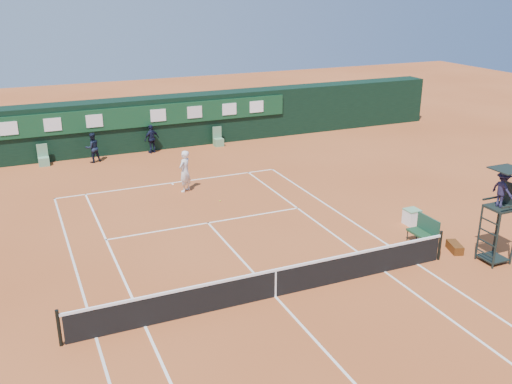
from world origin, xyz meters
TOP-DOWN VIEW (x-y plane):
  - ground at (0.00, 0.00)m, footprint 90.00×90.00m
  - court_lines at (0.00, 0.00)m, footprint 11.05×23.85m
  - tennis_net at (0.00, 0.00)m, footprint 12.90×0.10m
  - back_wall at (0.00, 18.74)m, footprint 40.00×1.65m
  - linesman_chair_left at (-5.50, 17.48)m, footprint 0.55×0.50m
  - linesman_chair_right at (4.50, 17.48)m, footprint 0.55×0.50m
  - umpire_chair at (8.03, -0.89)m, footprint 0.96×0.95m
  - player_bench at (6.73, 1.21)m, footprint 0.56×1.20m
  - tennis_bag at (7.40, 0.31)m, footprint 0.61×0.90m
  - cooler at (7.55, 2.98)m, footprint 0.57×0.57m
  - tennis_ball at (1.31, 8.54)m, footprint 0.07×0.07m
  - player at (0.29, 10.48)m, footprint 0.86×0.83m
  - ball_kid_left at (-2.95, 17.04)m, footprint 0.93×0.80m
  - ball_kid_right at (0.47, 17.58)m, footprint 1.05×0.75m

SIDE VIEW (x-z plane):
  - ground at x=0.00m, z-range 0.00..0.00m
  - court_lines at x=0.00m, z-range 0.00..0.01m
  - tennis_ball at x=1.31m, z-range 0.00..0.07m
  - tennis_bag at x=7.40m, z-range 0.00..0.31m
  - linesman_chair_left at x=-5.50m, z-range -0.26..0.89m
  - linesman_chair_right at x=4.50m, z-range -0.26..0.89m
  - cooler at x=7.55m, z-range 0.00..0.65m
  - tennis_net at x=0.00m, z-range -0.04..1.06m
  - player_bench at x=6.73m, z-range 0.05..1.15m
  - ball_kid_left at x=-2.95m, z-range 0.00..1.64m
  - ball_kid_right at x=0.47m, z-range 0.00..1.66m
  - player at x=0.29m, z-range 0.00..1.98m
  - back_wall at x=0.00m, z-range 0.01..3.01m
  - umpire_chair at x=8.03m, z-range 0.75..4.17m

